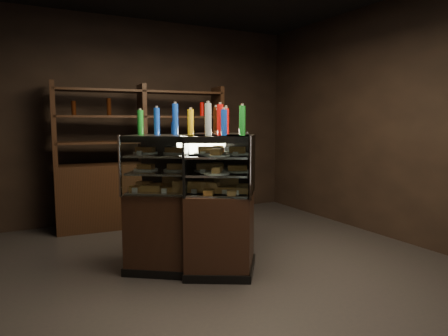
{
  "coord_description": "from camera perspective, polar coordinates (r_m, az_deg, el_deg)",
  "views": [
    {
      "loc": [
        -1.71,
        -3.51,
        1.49
      ],
      "look_at": [
        0.13,
        0.0,
        1.02
      ],
      "focal_mm": 32.0,
      "sensor_mm": 36.0,
      "label": 1
    }
  ],
  "objects": [
    {
      "name": "room_shell",
      "position": [
        3.92,
        -1.76,
        13.32
      ],
      "size": [
        5.02,
        5.02,
        3.01
      ],
      "color": "black",
      "rests_on": "ground"
    },
    {
      "name": "display_case",
      "position": [
        4.15,
        -2.6,
        -7.66
      ],
      "size": [
        1.63,
        1.4,
        1.36
      ],
      "rotation": [
        0.0,
        0.0,
        0.22
      ],
      "color": "black",
      "rests_on": "ground"
    },
    {
      "name": "potted_conifer",
      "position": [
        5.23,
        -0.65,
        -4.76
      ],
      "size": [
        0.37,
        0.37,
        0.79
      ],
      "rotation": [
        0.0,
        0.0,
        -0.28
      ],
      "color": "black",
      "rests_on": "ground"
    },
    {
      "name": "ground",
      "position": [
        4.17,
        -1.66,
        -14.2
      ],
      "size": [
        5.0,
        5.0,
        0.0
      ],
      "primitive_type": "plane",
      "color": "black",
      "rests_on": "ground"
    },
    {
      "name": "bottles_top",
      "position": [
        4.02,
        -2.7,
        6.79
      ],
      "size": [
        1.08,
        0.95,
        0.3
      ],
      "color": "#B20C0A",
      "rests_on": "display_case"
    },
    {
      "name": "food_display",
      "position": [
        4.05,
        -2.6,
        -0.06
      ],
      "size": [
        1.25,
        1.09,
        0.42
      ],
      "color": "#D48B4C",
      "rests_on": "display_case"
    },
    {
      "name": "back_shelving",
      "position": [
        5.85,
        -11.4,
        -2.09
      ],
      "size": [
        2.4,
        0.58,
        2.0
      ],
      "rotation": [
        0.0,
        0.0,
        -0.07
      ],
      "color": "black",
      "rests_on": "ground"
    }
  ]
}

